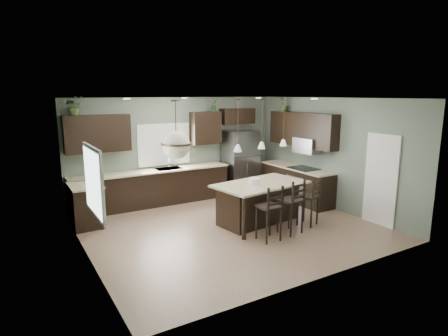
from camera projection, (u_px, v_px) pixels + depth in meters
ground at (229, 227)px, 8.27m from camera, size 6.00×6.00×0.00m
pantry_door at (381, 180)px, 8.26m from camera, size 0.04×0.82×2.04m
window_back at (164, 144)px, 10.08m from camera, size 1.35×0.02×1.00m
window_left at (93, 182)px, 5.80m from camera, size 0.02×1.10×1.00m
left_return_cabs at (85, 206)px, 8.27m from camera, size 0.60×0.90×0.90m
left_return_countertop at (85, 185)px, 8.19m from camera, size 0.66×0.96×0.04m
back_lower_cabs at (153, 188)px, 9.83m from camera, size 4.20×0.60×0.90m
back_countertop at (153, 171)px, 9.72m from camera, size 4.20×0.66×0.04m
sink_inset at (169, 169)px, 9.94m from camera, size 0.70×0.45×0.01m
faucet at (169, 164)px, 9.89m from camera, size 0.02×0.02×0.28m
back_upper_left at (97, 134)px, 8.99m from camera, size 1.55×0.34×0.90m
back_upper_right at (206, 128)px, 10.47m from camera, size 0.85×0.34×0.90m
fridge_header at (237, 116)px, 10.94m from camera, size 1.05×0.34×0.45m
right_lower_cabs at (296, 184)px, 10.28m from camera, size 0.60×2.35×0.90m
right_countertop at (296, 168)px, 10.17m from camera, size 0.66×2.35×0.04m
cooktop at (303, 168)px, 9.94m from camera, size 0.58×0.75×0.02m
wall_oven_front at (295, 188)px, 9.89m from camera, size 0.01×0.72×0.60m
right_upper_cabs at (302, 129)px, 10.05m from camera, size 0.34×2.35×0.90m
microwave at (307, 145)px, 9.87m from camera, size 0.40×0.75×0.40m
refrigerator at (240, 162)px, 10.92m from camera, size 0.90×0.74×1.85m
kitchen_island at (261, 203)px, 8.47m from camera, size 2.24×1.47×0.92m
serving_dish at (254, 181)px, 8.24m from camera, size 0.24×0.24×0.14m
bar_stool_left at (269, 213)px, 7.42m from camera, size 0.43×0.43×1.14m
bar_stool_center at (290, 206)px, 7.79m from camera, size 0.50×0.50×1.18m
bar_stool_right at (308, 202)px, 8.29m from camera, size 0.52×0.52×1.08m
pendant_left at (238, 126)px, 7.69m from camera, size 0.17×0.17×1.10m
pendant_center at (262, 124)px, 8.12m from camera, size 0.17×0.17×1.10m
pendant_right at (284, 122)px, 8.55m from camera, size 0.17×0.17×1.10m
chandelier at (176, 130)px, 6.19m from camera, size 0.51×0.51×0.99m
plant_back_left at (74, 106)px, 8.59m from camera, size 0.44×0.40×0.44m
plant_back_right at (214, 105)px, 10.45m from camera, size 0.23×0.21×0.35m
plant_right_wall at (284, 104)px, 10.54m from camera, size 0.29×0.29×0.40m
room_shell at (230, 151)px, 7.94m from camera, size 6.00×6.00×6.00m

